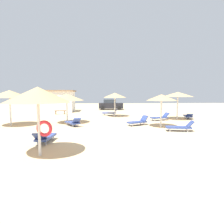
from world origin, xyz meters
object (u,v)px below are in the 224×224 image
lounger_4 (110,113)px  lounger_7 (180,127)px  parasol_1 (161,98)px  parasol_3 (67,97)px  lounger_0 (160,117)px  lounger_3 (73,122)px  parasol_0 (178,94)px  bench_0 (60,112)px  parasol_2 (9,94)px  lounger_1 (138,121)px  beach_cabana (60,101)px  lounger_6 (188,116)px  parasol_4 (115,95)px  parked_car (111,105)px  lounger_5 (45,137)px  parasol_5 (38,95)px

lounger_4 → lounger_7: 11.14m
parasol_1 → lounger_7: 2.74m
parasol_3 → lounger_7: bearing=-25.8°
lounger_0 → lounger_3: (-8.22, -2.80, -0.00)m
lounger_3 → lounger_7: size_ratio=0.98×
lounger_3 → parasol_0: bearing=18.0°
parasol_3 → bench_0: size_ratio=1.96×
parasol_2 → lounger_1: 10.83m
lounger_0 → lounger_4: size_ratio=1.00×
parasol_1 → parasol_2: size_ratio=0.84×
beach_cabana → lounger_6: bearing=-30.1°
parasol_4 → beach_cabana: size_ratio=0.63×
lounger_1 → parked_car: bearing=95.0°
parasol_2 → lounger_4: parasol_2 is taller
bench_0 → beach_cabana: beach_cabana is taller
lounger_4 → bench_0: bearing=165.6°
parasol_0 → bench_0: bearing=155.7°
lounger_4 → lounger_5: lounger_4 is taller
beach_cabana → lounger_4: bearing=-35.4°
parasol_4 → lounger_6: size_ratio=1.37×
parasol_0 → parasol_4: parasol_0 is taller
parasol_4 → lounger_6: bearing=-17.1°
lounger_0 → lounger_1: lounger_1 is taller
parasol_0 → parasol_3: parasol_0 is taller
lounger_3 → lounger_5: lounger_3 is taller
parasol_3 → lounger_0: 9.26m
parasol_0 → parasol_5: (-10.53, -10.68, -0.00)m
parasol_1 → parasol_3: (-7.74, 2.53, 0.00)m
parasol_0 → lounger_4: bearing=147.5°
parasol_4 → lounger_1: bearing=-76.3°
parasol_4 → beach_cabana: (-7.62, 6.50, -0.87)m
parked_car → lounger_6: bearing=-58.0°
parasol_1 → bench_0: bearing=134.2°
parasol_2 → beach_cabana: (1.47, 12.19, -1.02)m
parasol_0 → parasol_4: (-6.23, 2.85, -0.11)m
lounger_1 → lounger_6: 7.21m
parasol_1 → lounger_0: 4.49m
parasol_4 → lounger_0: (4.28, -3.35, -2.15)m
lounger_5 → bench_0: 14.60m
parasol_3 → lounger_6: parasol_3 is taller
parasol_3 → lounger_1: parasol_3 is taller
lounger_1 → lounger_5: bearing=-139.7°
lounger_7 → lounger_5: bearing=-163.5°
parasol_4 → lounger_6: parasol_4 is taller
lounger_5 → parasol_4: bearing=67.5°
parasol_0 → lounger_1: parasol_0 is taller
lounger_6 → beach_cabana: beach_cabana is taller
parasol_5 → parked_car: 23.74m
parasol_5 → lounger_3: size_ratio=1.53×
parasol_0 → bench_0: 14.56m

